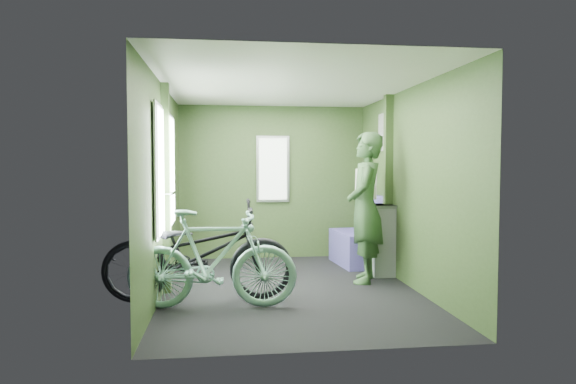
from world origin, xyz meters
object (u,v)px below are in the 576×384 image
at_px(passenger, 365,207).
at_px(bench_seat, 358,244).
at_px(bicycle_mint, 213,310).
at_px(waste_box, 381,240).
at_px(bicycle_black, 199,302).

xyz_separation_m(passenger, bench_seat, (0.19, 1.05, -0.61)).
relative_size(bicycle_mint, passenger, 0.91).
bearing_deg(bench_seat, passenger, -105.72).
bearing_deg(waste_box, passenger, -132.61).
distance_m(waste_box, bench_seat, 0.75).
xyz_separation_m(passenger, waste_box, (0.31, 0.33, -0.45)).
distance_m(bicycle_black, bicycle_mint, 0.34).
distance_m(passenger, bench_seat, 1.23).
xyz_separation_m(bicycle_black, passenger, (1.95, 0.69, 0.90)).
bearing_deg(bench_seat, waste_box, -86.43).
xyz_separation_m(bicycle_black, waste_box, (2.25, 1.02, 0.45)).
xyz_separation_m(bicycle_mint, bench_seat, (1.99, 2.05, 0.29)).
bearing_deg(passenger, bicycle_black, -53.79).
relative_size(bicycle_black, bench_seat, 1.96).
relative_size(passenger, bench_seat, 1.82).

